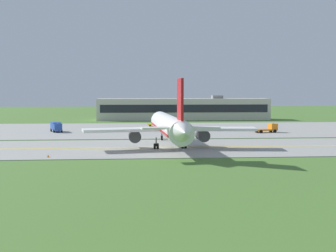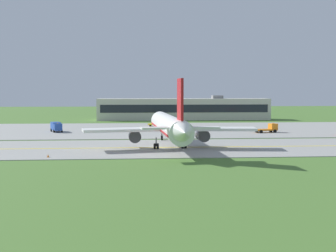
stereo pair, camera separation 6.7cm
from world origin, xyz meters
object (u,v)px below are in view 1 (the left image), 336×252
at_px(service_truck_baggage, 158,122).
at_px(service_truck_catering, 56,126).
at_px(service_truck_pushback, 269,128).
at_px(airplane_lead, 169,126).

bearing_deg(service_truck_baggage, service_truck_catering, -145.48).
distance_m(service_truck_catering, service_truck_pushback, 55.81).
bearing_deg(service_truck_catering, service_truck_pushback, -6.29).
distance_m(airplane_lead, service_truck_catering, 45.19).
xyz_separation_m(airplane_lead, service_truck_baggage, (1.19, 55.54, -2.95)).
relative_size(airplane_lead, service_truck_pushback, 5.90).
relative_size(service_truck_baggage, service_truck_pushback, 0.94).
height_order(airplane_lead, service_truck_baggage, airplane_lead).
height_order(service_truck_catering, service_truck_pushback, service_truck_catering).
height_order(airplane_lead, service_truck_pushback, airplane_lead).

